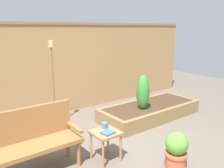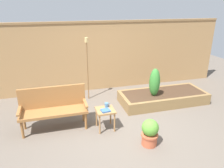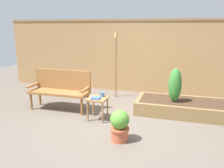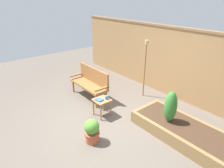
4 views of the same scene
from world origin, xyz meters
The scene contains 10 objects.
ground_plane centered at (0.00, 0.00, 0.00)m, with size 14.00×14.00×0.00m, color #60564C.
fence_back centered at (0.00, 2.60, 1.09)m, with size 8.40×0.14×2.16m.
garden_bench centered at (-1.40, 0.57, 0.54)m, with size 1.44×0.48×0.94m.
side_table centered at (-0.32, 0.19, 0.40)m, with size 0.40×0.40×0.48m.
cup_on_table centered at (-0.26, 0.30, 0.53)m, with size 0.13×0.09×0.10m.
book_on_table centered at (-0.34, 0.11, 0.50)m, with size 0.19×0.16×0.03m, color #38609E.
potted_boxwood centered at (0.38, -0.61, 0.29)m, with size 0.34×0.34×0.56m.
raised_planter_bed centered at (1.57, 1.08, 0.15)m, with size 2.40×1.00×0.30m.
shrub_near_bench centered at (1.22, 0.97, 0.68)m, with size 0.28×0.28×0.76m.
tiki_torch centered at (-0.41, 1.89, 1.22)m, with size 0.10×0.10×1.79m.
Camera 2 is at (-1.30, -3.86, 2.65)m, focal length 34.43 mm.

